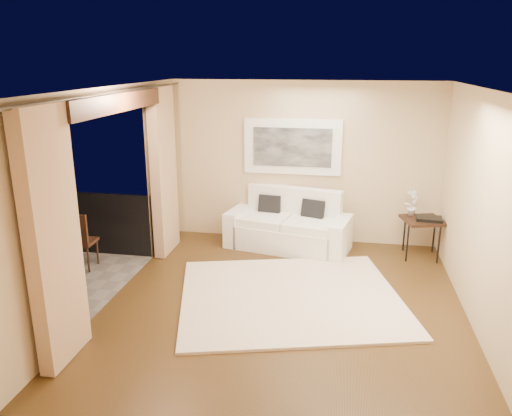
% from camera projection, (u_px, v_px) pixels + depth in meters
% --- Properties ---
extents(floor, '(5.00, 5.00, 0.00)m').
position_uv_depth(floor, '(284.00, 305.00, 6.39)').
color(floor, '#4C3316').
rests_on(floor, ground).
extents(room_shell, '(5.00, 6.40, 5.00)m').
position_uv_depth(room_shell, '(112.00, 102.00, 6.02)').
color(room_shell, white).
rests_on(room_shell, ground).
extents(balcony, '(1.81, 2.60, 1.17)m').
position_uv_depth(balcony, '(47.00, 273.00, 6.89)').
color(balcony, '#605B56').
rests_on(balcony, ground).
extents(curtains, '(0.16, 4.80, 2.64)m').
position_uv_depth(curtains, '(121.00, 197.00, 6.36)').
color(curtains, tan).
rests_on(curtains, ground).
extents(artwork, '(1.62, 0.07, 0.92)m').
position_uv_depth(artwork, '(292.00, 147.00, 8.28)').
color(artwork, white).
rests_on(artwork, room_shell).
extents(rug, '(3.38, 3.12, 0.04)m').
position_uv_depth(rug, '(290.00, 296.00, 6.58)').
color(rug, '#F9E2C8').
rests_on(rug, floor).
extents(sofa, '(2.12, 1.24, 0.96)m').
position_uv_depth(sofa, '(289.00, 227.00, 8.29)').
color(sofa, white).
rests_on(sofa, floor).
extents(side_table, '(0.71, 0.71, 0.63)m').
position_uv_depth(side_table, '(423.00, 222.00, 7.78)').
color(side_table, black).
rests_on(side_table, floor).
extents(tray, '(0.41, 0.32, 0.05)m').
position_uv_depth(tray, '(429.00, 219.00, 7.70)').
color(tray, black).
rests_on(tray, side_table).
extents(orchid, '(0.28, 0.29, 0.46)m').
position_uv_depth(orchid, '(412.00, 202.00, 7.87)').
color(orchid, white).
rests_on(orchid, side_table).
extents(bistro_table, '(0.62, 0.62, 0.69)m').
position_uv_depth(bistro_table, '(4.00, 250.00, 6.59)').
color(bistro_table, black).
rests_on(bistro_table, balcony).
extents(balcony_chair_far, '(0.40, 0.41, 0.89)m').
position_uv_depth(balcony_chair_far, '(78.00, 238.00, 7.30)').
color(balcony_chair_far, black).
rests_on(balcony_chair_far, balcony).
extents(balcony_chair_near, '(0.49, 0.49, 0.97)m').
position_uv_depth(balcony_chair_near, '(43.00, 278.00, 5.84)').
color(balcony_chair_near, black).
rests_on(balcony_chair_near, balcony).
extents(candle, '(0.06, 0.06, 0.07)m').
position_uv_depth(candle, '(12.00, 239.00, 6.63)').
color(candle, red).
rests_on(candle, bistro_table).
extents(glass_a, '(0.06, 0.06, 0.12)m').
position_uv_depth(glass_a, '(5.00, 244.00, 6.41)').
color(glass_a, silver).
rests_on(glass_a, bistro_table).
extents(glass_b, '(0.06, 0.06, 0.12)m').
position_uv_depth(glass_b, '(11.00, 241.00, 6.51)').
color(glass_b, white).
rests_on(glass_b, bistro_table).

